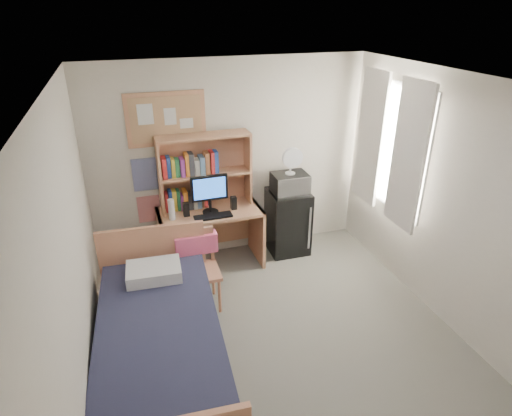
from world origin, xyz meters
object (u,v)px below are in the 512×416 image
object	(u,v)px
desk	(211,238)
desk_chair	(200,272)
speaker_right	(234,203)
monitor	(210,195)
mini_fridge	(288,221)
desk_fan	(291,162)
bulletin_board	(166,119)
bed	(161,351)
speaker_left	(186,209)
microwave	(290,183)

from	to	relation	value
desk	desk_chair	bearing A→B (deg)	-110.65
speaker_right	monitor	bearing A→B (deg)	180.00
desk_chair	speaker_right	xyz separation A→B (m)	(0.59, 0.75, 0.43)
mini_fridge	desk_fan	size ratio (longest dim) A/B	2.70
bulletin_board	bed	xyz separation A→B (m)	(-0.45, -2.04, -1.62)
speaker_left	mini_fridge	bearing A→B (deg)	4.47
desk	speaker_left	world-z (taller)	speaker_left
bulletin_board	speaker_left	size ratio (longest dim) A/B	5.40
mini_fridge	speaker_right	xyz separation A→B (m)	(-0.79, -0.12, 0.45)
bulletin_board	mini_fridge	world-z (taller)	bulletin_board
bulletin_board	monitor	distance (m)	1.04
bed	desk	bearing A→B (deg)	67.48
speaker_right	desk_chair	bearing A→B (deg)	-129.08
mini_fridge	bed	distance (m)	2.63
bed	desk_fan	xyz separation A→B (m)	(1.94, 1.76, 1.01)
monitor	bulletin_board	bearing A→B (deg)	135.45
desk	mini_fridge	size ratio (longest dim) A/B	1.45
bulletin_board	microwave	distance (m)	1.77
desk_chair	desk_fan	size ratio (longest dim) A/B	2.80
mini_fridge	desk_fan	world-z (taller)	desk_fan
monitor	desk_fan	bearing A→B (deg)	4.66
speaker_left	desk_fan	distance (m)	1.46
bed	desk_fan	size ratio (longest dim) A/B	6.72
bed	monitor	distance (m)	2.00
desk_fan	mini_fridge	bearing A→B (deg)	90.00
monitor	microwave	size ratio (longest dim) A/B	1.06
speaker_right	bed	bearing A→B (deg)	-125.24
speaker_left	desk	bearing A→B (deg)	11.31
bulletin_board	desk_chair	world-z (taller)	bulletin_board
desk	microwave	size ratio (longest dim) A/B	2.85
microwave	monitor	bearing A→B (deg)	-173.38
bulletin_board	speaker_right	bearing A→B (deg)	-28.69
desk	monitor	xyz separation A→B (m)	(0.00, -0.06, 0.64)
desk_chair	desk_fan	xyz separation A→B (m)	(1.39, 0.84, 0.86)
bed	speaker_right	bearing A→B (deg)	59.07
desk	speaker_left	size ratio (longest dim) A/B	7.40
bulletin_board	mini_fridge	size ratio (longest dim) A/B	1.06
monitor	microwave	xyz separation A→B (m)	(1.09, 0.10, -0.02)
bed	monitor	size ratio (longest dim) A/B	4.60
desk	microwave	bearing A→B (deg)	1.53
speaker_left	desk_fan	world-z (taller)	desk_fan
desk_fan	bulletin_board	bearing A→B (deg)	170.54
desk_fan	monitor	bearing A→B (deg)	-173.38
monitor	desk_fan	distance (m)	1.13
desk_chair	desk	bearing A→B (deg)	70.74
bulletin_board	monitor	bearing A→B (deg)	-43.97
desk	speaker_right	world-z (taller)	speaker_right
mini_fridge	speaker_right	size ratio (longest dim) A/B	5.23
bulletin_board	speaker_left	distance (m)	1.10
desk_chair	bed	bearing A→B (deg)	-120.41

